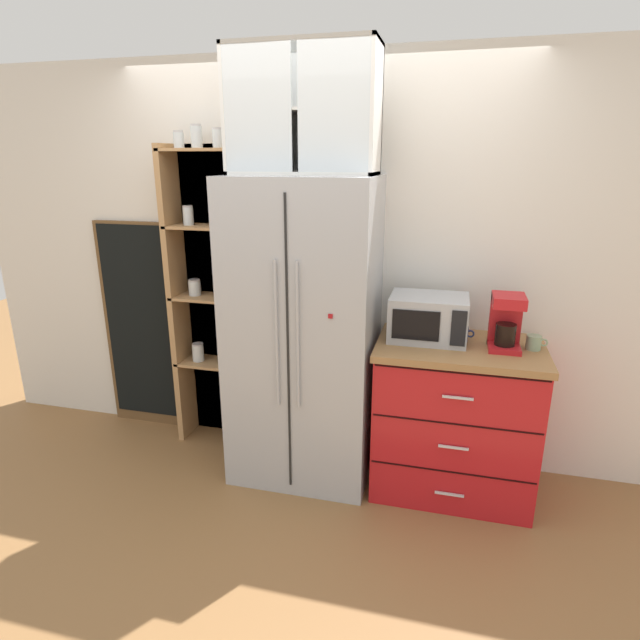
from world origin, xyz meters
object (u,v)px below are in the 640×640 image
at_px(refrigerator, 304,333).
at_px(mug_sage, 534,342).
at_px(mug_navy, 461,334).
at_px(chalkboard_menu, 142,327).
at_px(microwave, 428,318).
at_px(coffee_maker, 506,321).
at_px(bottle_cobalt, 462,325).

bearing_deg(refrigerator, mug_sage, 1.77).
height_order(mug_navy, chalkboard_menu, chalkboard_menu).
bearing_deg(mug_sage, refrigerator, -178.23).
distance_m(refrigerator, microwave, 0.75).
relative_size(mug_sage, mug_navy, 1.01).
height_order(refrigerator, mug_sage, refrigerator).
distance_m(coffee_maker, bottle_cobalt, 0.24).
relative_size(coffee_maker, mug_sage, 2.68).
relative_size(microwave, bottle_cobalt, 1.76).
xyz_separation_m(microwave, coffee_maker, (0.42, -0.04, 0.03)).
height_order(microwave, mug_sage, microwave).
height_order(microwave, coffee_maker, coffee_maker).
xyz_separation_m(refrigerator, coffee_maker, (1.15, 0.03, 0.16)).
xyz_separation_m(coffee_maker, bottle_cobalt, (-0.23, 0.02, -0.05)).
bearing_deg(coffee_maker, mug_sage, 4.55).
bearing_deg(microwave, mug_sage, -2.89).
distance_m(refrigerator, bottle_cobalt, 0.93).
bearing_deg(coffee_maker, refrigerator, -178.61).
relative_size(microwave, coffee_maker, 1.42).
bearing_deg(chalkboard_menu, mug_sage, -5.53).
xyz_separation_m(coffee_maker, mug_navy, (-0.23, 0.05, -0.11)).
bearing_deg(bottle_cobalt, mug_navy, 87.13).
bearing_deg(chalkboard_menu, refrigerator, -12.63).
bearing_deg(chalkboard_menu, bottle_cobalt, -6.41).
xyz_separation_m(microwave, mug_sage, (0.58, -0.03, -0.09)).
height_order(microwave, chalkboard_menu, chalkboard_menu).
distance_m(mug_sage, bottle_cobalt, 0.40).
bearing_deg(microwave, mug_navy, 3.41).
height_order(mug_sage, chalkboard_menu, chalkboard_menu).
relative_size(microwave, chalkboard_menu, 0.29).
bearing_deg(refrigerator, chalkboard_menu, 167.37).
xyz_separation_m(mug_navy, bottle_cobalt, (-0.00, -0.04, 0.06)).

